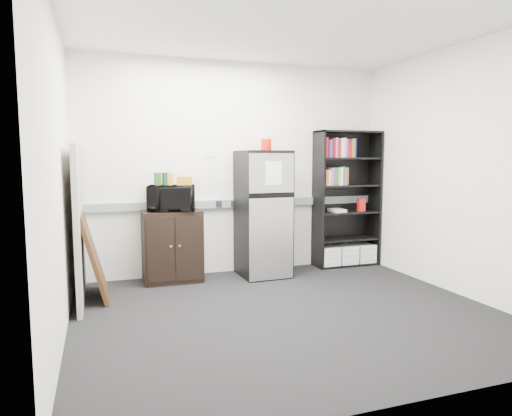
# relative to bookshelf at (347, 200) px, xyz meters

# --- Properties ---
(floor) EXTENTS (4.00, 4.00, 0.00)m
(floor) POSITION_rel_bookshelf_xyz_m (-1.53, -1.57, -0.91)
(floor) COLOR black
(floor) RESTS_ON ground
(wall_back) EXTENTS (4.00, 0.02, 2.70)m
(wall_back) POSITION_rel_bookshelf_xyz_m (-1.53, 0.18, 0.44)
(wall_back) COLOR white
(wall_back) RESTS_ON floor
(wall_right) EXTENTS (0.02, 3.50, 2.70)m
(wall_right) POSITION_rel_bookshelf_xyz_m (0.47, -1.57, 0.44)
(wall_right) COLOR white
(wall_right) RESTS_ON floor
(wall_left) EXTENTS (0.02, 3.50, 2.70)m
(wall_left) POSITION_rel_bookshelf_xyz_m (-3.53, -1.57, 0.44)
(wall_left) COLOR white
(wall_left) RESTS_ON floor
(ceiling) EXTENTS (4.00, 3.50, 0.02)m
(ceiling) POSITION_rel_bookshelf_xyz_m (-1.53, -1.57, 1.79)
(ceiling) COLOR white
(ceiling) RESTS_ON wall_back
(electrical_raceway) EXTENTS (3.92, 0.05, 0.10)m
(electrical_raceway) POSITION_rel_bookshelf_xyz_m (-1.53, 0.15, -0.01)
(electrical_raceway) COLOR gray
(electrical_raceway) RESTS_ON wall_back
(wall_note) EXTENTS (0.14, 0.00, 0.10)m
(wall_note) POSITION_rel_bookshelf_xyz_m (-1.88, 0.18, 0.64)
(wall_note) COLOR white
(wall_note) RESTS_ON wall_back
(bookshelf) EXTENTS (0.90, 0.34, 1.85)m
(bookshelf) POSITION_rel_bookshelf_xyz_m (0.00, 0.00, 0.00)
(bookshelf) COLOR black
(bookshelf) RESTS_ON floor
(cubicle_partition) EXTENTS (0.06, 1.30, 1.62)m
(cubicle_partition) POSITION_rel_bookshelf_xyz_m (-3.43, -0.49, -0.10)
(cubicle_partition) COLOR gray
(cubicle_partition) RESTS_ON floor
(cabinet) EXTENTS (0.69, 0.46, 0.86)m
(cabinet) POSITION_rel_bookshelf_xyz_m (-2.41, -0.06, -0.48)
(cabinet) COLOR black
(cabinet) RESTS_ON floor
(microwave) EXTENTS (0.61, 0.48, 0.30)m
(microwave) POSITION_rel_bookshelf_xyz_m (-2.41, -0.08, 0.10)
(microwave) COLOR black
(microwave) RESTS_ON cabinet
(snack_box_a) EXTENTS (0.08, 0.07, 0.15)m
(snack_box_a) POSITION_rel_bookshelf_xyz_m (-2.56, -0.05, 0.33)
(snack_box_a) COLOR #1F5016
(snack_box_a) RESTS_ON microwave
(snack_box_b) EXTENTS (0.08, 0.07, 0.15)m
(snack_box_b) POSITION_rel_bookshelf_xyz_m (-2.47, -0.05, 0.33)
(snack_box_b) COLOR #0D3A22
(snack_box_b) RESTS_ON microwave
(snack_box_c) EXTENTS (0.08, 0.06, 0.14)m
(snack_box_c) POSITION_rel_bookshelf_xyz_m (-2.42, -0.05, 0.32)
(snack_box_c) COLOR orange
(snack_box_c) RESTS_ON microwave
(snack_bag) EXTENTS (0.20, 0.13, 0.10)m
(snack_bag) POSITION_rel_bookshelf_xyz_m (-2.25, -0.10, 0.30)
(snack_bag) COLOR #C78113
(snack_bag) RESTS_ON microwave
(refrigerator) EXTENTS (0.61, 0.64, 1.58)m
(refrigerator) POSITION_rel_bookshelf_xyz_m (-1.27, -0.14, -0.12)
(refrigerator) COLOR black
(refrigerator) RESTS_ON floor
(coffee_can) EXTENTS (0.13, 0.13, 0.18)m
(coffee_can) POSITION_rel_bookshelf_xyz_m (-1.19, -0.02, 0.76)
(coffee_can) COLOR #B11D08
(coffee_can) RESTS_ON refrigerator
(framed_poster) EXTENTS (0.27, 0.73, 0.91)m
(framed_poster) POSITION_rel_bookshelf_xyz_m (-3.30, -0.47, -0.45)
(framed_poster) COLOR black
(framed_poster) RESTS_ON floor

